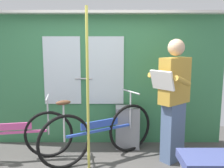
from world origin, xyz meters
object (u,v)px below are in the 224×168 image
bicycle_near_door (9,135)px  trash_bin_by_wall (126,127)px  bicycle_leaning_behind (98,133)px  passenger_reading_newspaper (173,98)px  handrail_pole (87,91)px

bicycle_near_door → trash_bin_by_wall: 1.76m
bicycle_leaning_behind → passenger_reading_newspaper: bearing=-32.5°
trash_bin_by_wall → handrail_pole: handrail_pole is taller
bicycle_leaning_behind → handrail_pole: handrail_pole is taller
handrail_pole → bicycle_near_door: bearing=168.4°
bicycle_leaning_behind → trash_bin_by_wall: size_ratio=2.36×
bicycle_near_door → passenger_reading_newspaper: 2.36m
bicycle_near_door → handrail_pole: 1.34m
passenger_reading_newspaper → trash_bin_by_wall: 0.97m
trash_bin_by_wall → passenger_reading_newspaper: bearing=-38.1°
bicycle_near_door → trash_bin_by_wall: (1.69, 0.47, -0.04)m
bicycle_near_door → trash_bin_by_wall: bicycle_near_door is taller
bicycle_near_door → passenger_reading_newspaper: passenger_reading_newspaper is taller
bicycle_near_door → handrail_pole: handrail_pole is taller
bicycle_near_door → handrail_pole: bearing=-21.7°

